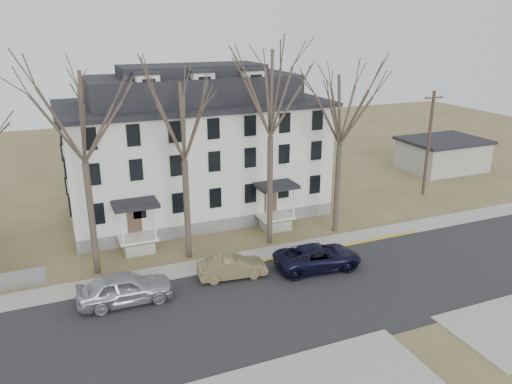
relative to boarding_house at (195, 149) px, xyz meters
name	(u,v)px	position (x,y,z in m)	size (l,w,h in m)	color
ground	(326,314)	(2.00, -17.95, -5.38)	(120.00, 120.00, 0.00)	olive
main_road	(309,297)	(2.00, -15.95, -5.38)	(120.00, 10.00, 0.04)	#27272A
far_sidewalk	(267,255)	(2.00, -9.95, -5.38)	(120.00, 2.00, 0.08)	#A09F97
yellow_curb	(337,248)	(7.00, -10.85, -5.38)	(14.00, 0.25, 0.06)	gold
boarding_house	(195,149)	(0.00, 0.00, 0.00)	(20.80, 12.36, 12.05)	slate
distant_building	(442,154)	(28.00, 2.05, -3.70)	(8.50, 6.50, 3.35)	#A09F97
tree_far_left	(79,111)	(-9.00, -8.15, 4.96)	(8.40, 8.40, 13.72)	#473B31
tree_mid_left	(182,116)	(-3.00, -8.15, 4.22)	(7.80, 7.80, 12.74)	#473B31
tree_center	(271,87)	(3.00, -8.15, 5.71)	(9.00, 9.00, 14.70)	#473B31
tree_mid_right	(342,105)	(8.50, -8.15, 4.22)	(7.80, 7.80, 12.74)	#473B31
utility_pole_far	(429,143)	(20.50, -3.95, -0.47)	(2.00, 0.28, 9.50)	#3D3023
car_silver	(125,289)	(-7.89, -12.51, -4.48)	(2.13, 5.29, 1.80)	#A6A6B0
car_tan	(232,267)	(-1.31, -12.07, -4.67)	(1.49, 4.28, 1.41)	olive
car_navy	(318,258)	(4.19, -13.08, -4.60)	(2.59, 5.63, 1.56)	black
bicycle_left	(134,244)	(-6.26, -5.60, -4.96)	(0.56, 1.60, 0.84)	black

